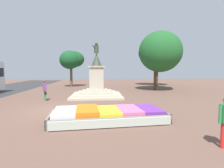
% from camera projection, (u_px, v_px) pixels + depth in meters
% --- Properties ---
extents(ground_plane, '(72.67, 72.67, 0.00)m').
position_uv_depth(ground_plane, '(60.00, 110.00, 11.37)').
color(ground_plane, brown).
extents(flower_planter, '(6.03, 3.06, 0.68)m').
position_uv_depth(flower_planter, '(108.00, 115.00, 8.93)').
color(flower_planter, '#38281C').
rests_on(flower_planter, ground_plane).
extents(statue_monument, '(4.83, 4.83, 5.21)m').
position_uv_depth(statue_monument, '(97.00, 86.00, 17.05)').
color(statue_monument, '#B3A894').
rests_on(statue_monument, ground_plane).
extents(pedestrian_with_handbag, '(0.45, 0.67, 1.76)m').
position_uv_depth(pedestrian_with_handbag, '(45.00, 89.00, 14.58)').
color(pedestrian_with_handbag, '#338C4C').
rests_on(pedestrian_with_handbag, ground_plane).
extents(park_tree_far_left, '(5.56, 5.41, 7.66)m').
position_uv_depth(park_tree_far_left, '(156.00, 52.00, 27.90)').
color(park_tree_far_left, '#4C3823').
rests_on(park_tree_far_left, ground_plane).
extents(park_tree_behind_statue, '(3.57, 3.51, 5.39)m').
position_uv_depth(park_tree_behind_statue, '(71.00, 59.00, 26.03)').
color(park_tree_behind_statue, brown).
rests_on(park_tree_behind_statue, ground_plane).
extents(park_tree_far_right, '(5.59, 5.92, 7.29)m').
position_uv_depth(park_tree_far_right, '(161.00, 53.00, 21.65)').
color(park_tree_far_right, '#4C3823').
rests_on(park_tree_far_right, ground_plane).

